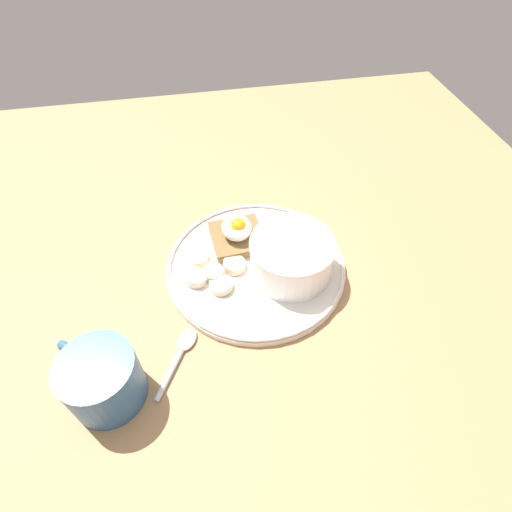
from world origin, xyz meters
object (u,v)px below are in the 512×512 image
object	(u,v)px
banana_slice_right	(235,266)
spoon	(180,353)
poached_egg	(237,227)
banana_slice_inner	(201,260)
oatmeal_bowl	(292,256)
banana_slice_back	(213,272)
banana_slice_left	(197,278)
banana_slice_front	(221,285)
toast_slice	(237,237)
coffee_mug	(102,379)

from	to	relation	value
banana_slice_right	spoon	distance (cm)	15.58
poached_egg	banana_slice_inner	distance (cm)	7.66
oatmeal_bowl	banana_slice_back	xyz separation A→B (cm)	(-1.12, -11.81, -2.40)
oatmeal_bowl	banana_slice_back	bearing A→B (deg)	-95.41
banana_slice_inner	banana_slice_left	bearing A→B (deg)	-15.84
banana_slice_back	banana_slice_right	bearing A→B (deg)	101.01
spoon	banana_slice_back	bearing A→B (deg)	153.18
banana_slice_front	toast_slice	bearing A→B (deg)	156.59
spoon	oatmeal_bowl	bearing A→B (deg)	120.88
oatmeal_bowl	coffee_mug	size ratio (longest dim) A/B	1.21
banana_slice_back	banana_slice_right	size ratio (longest dim) A/B	0.93
banana_slice_left	banana_slice_right	size ratio (longest dim) A/B	0.92
banana_slice_left	oatmeal_bowl	bearing A→B (deg)	87.69
banana_slice_left	banana_slice_inner	xyz separation A→B (cm)	(-3.45, 0.98, 0.05)
toast_slice	banana_slice_front	bearing A→B (deg)	-23.41
banana_slice_inner	banana_slice_front	bearing A→B (deg)	23.96
banana_slice_left	banana_slice_right	distance (cm)	6.06
oatmeal_bowl	banana_slice_front	distance (cm)	11.34
banana_slice_front	spoon	bearing A→B (deg)	-36.46
poached_egg	banana_slice_left	bearing A→B (deg)	-46.55
banana_slice_inner	coffee_mug	distance (cm)	22.64
poached_egg	banana_slice_right	size ratio (longest dim) A/B	1.15
oatmeal_bowl	banana_slice_left	size ratio (longest dim) A/B	2.94
toast_slice	banana_slice_front	xyz separation A→B (cm)	(9.05, -3.92, -0.23)
poached_egg	banana_slice_left	xyz separation A→B (cm)	(6.95, -7.34, -2.50)
banana_slice_back	poached_egg	bearing A→B (deg)	143.14
oatmeal_bowl	spoon	world-z (taller)	oatmeal_bowl
banana_slice_right	oatmeal_bowl	bearing A→B (deg)	78.03
banana_slice_right	banana_slice_inner	xyz separation A→B (cm)	(-2.24, -4.96, 0.13)
banana_slice_right	coffee_mug	world-z (taller)	coffee_mug
banana_slice_right	coffee_mug	distance (cm)	24.34
banana_slice_right	coffee_mug	bearing A→B (deg)	-48.78
banana_slice_front	banana_slice_inner	bearing A→B (deg)	-156.04
banana_slice_front	oatmeal_bowl	bearing A→B (deg)	97.37
banana_slice_front	banana_slice_right	world-z (taller)	same
banana_slice_back	spoon	xyz separation A→B (cm)	(11.73, -5.93, -1.42)
oatmeal_bowl	toast_slice	distance (cm)	10.64
banana_slice_front	banana_slice_right	size ratio (longest dim) A/B	1.04
banana_slice_right	coffee_mug	xyz separation A→B (cm)	(15.97, -18.23, 2.29)
toast_slice	banana_slice_inner	size ratio (longest dim) A/B	2.20
oatmeal_bowl	banana_slice_left	bearing A→B (deg)	-92.31
poached_egg	banana_slice_inner	size ratio (longest dim) A/B	1.34
banana_slice_front	poached_egg	bearing A→B (deg)	156.21
banana_slice_right	spoon	size ratio (longest dim) A/B	0.46
banana_slice_left	toast_slice	bearing A→B (deg)	133.98
banana_slice_front	banana_slice_inner	world-z (taller)	banana_slice_inner
banana_slice_inner	oatmeal_bowl	bearing A→B (deg)	73.24
banana_slice_front	spoon	world-z (taller)	banana_slice_front
oatmeal_bowl	poached_egg	distance (cm)	10.29
banana_slice_back	coffee_mug	xyz separation A→B (cm)	(15.31, -14.82, 2.13)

